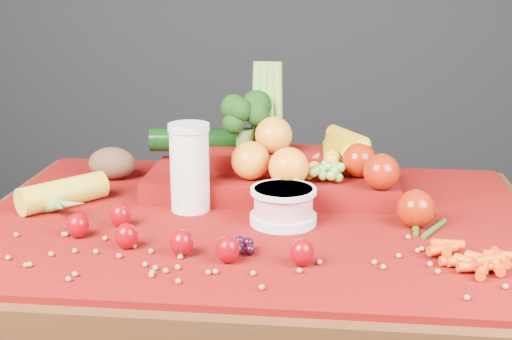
# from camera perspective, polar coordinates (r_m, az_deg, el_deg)

# --- Properties ---
(table) EXTENTS (1.10, 0.80, 0.75)m
(table) POSITION_cam_1_polar(r_m,az_deg,el_deg) (1.41, -0.09, -7.85)
(table) COLOR #3C220D
(table) RESTS_ON ground
(red_cloth) EXTENTS (1.05, 0.75, 0.01)m
(red_cloth) POSITION_cam_1_polar(r_m,az_deg,el_deg) (1.37, -0.09, -4.00)
(red_cloth) COLOR #6C0D03
(red_cloth) RESTS_ON table
(milk_glass) EXTENTS (0.08, 0.08, 0.17)m
(milk_glass) POSITION_cam_1_polar(r_m,az_deg,el_deg) (1.39, -5.33, 0.46)
(milk_glass) COLOR silver
(milk_glass) RESTS_ON red_cloth
(yogurt_bowl) EXTENTS (0.13, 0.13, 0.07)m
(yogurt_bowl) POSITION_cam_1_polar(r_m,az_deg,el_deg) (1.33, 2.20, -2.77)
(yogurt_bowl) COLOR silver
(yogurt_bowl) RESTS_ON red_cloth
(strawberry_scatter) EXTENTS (0.44, 0.18, 0.05)m
(strawberry_scatter) POSITION_cam_1_polar(r_m,az_deg,el_deg) (1.22, -6.93, -5.16)
(strawberry_scatter) COLOR maroon
(strawberry_scatter) RESTS_ON red_cloth
(dark_grape_cluster) EXTENTS (0.06, 0.05, 0.03)m
(dark_grape_cluster) POSITION_cam_1_polar(r_m,az_deg,el_deg) (1.20, -1.59, -6.13)
(dark_grape_cluster) COLOR black
(dark_grape_cluster) RESTS_ON red_cloth
(soybean_scatter) EXTENTS (0.84, 0.24, 0.01)m
(soybean_scatter) POSITION_cam_1_polar(r_m,az_deg,el_deg) (1.18, -1.16, -6.85)
(soybean_scatter) COLOR olive
(soybean_scatter) RESTS_ON red_cloth
(corn_ear) EXTENTS (0.25, 0.26, 0.06)m
(corn_ear) POSITION_cam_1_polar(r_m,az_deg,el_deg) (1.44, -15.47, -2.43)
(corn_ear) COLOR gold
(corn_ear) RESTS_ON red_cloth
(potato) EXTENTS (0.11, 0.08, 0.07)m
(potato) POSITION_cam_1_polar(r_m,az_deg,el_deg) (1.63, -11.44, 0.53)
(potato) COLOR #513522
(potato) RESTS_ON red_cloth
(baby_carrot_pile) EXTENTS (0.18, 0.17, 0.03)m
(baby_carrot_pile) POSITION_cam_1_polar(r_m,az_deg,el_deg) (1.20, 16.86, -6.65)
(baby_carrot_pile) COLOR #CF3A07
(baby_carrot_pile) RESTS_ON red_cloth
(green_bean_pile) EXTENTS (0.14, 0.12, 0.01)m
(green_bean_pile) POSITION_cam_1_polar(r_m,az_deg,el_deg) (1.36, 13.30, -4.11)
(green_bean_pile) COLOR #275714
(green_bean_pile) RESTS_ON red_cloth
(produce_mound) EXTENTS (0.60, 0.35, 0.27)m
(produce_mound) POSITION_cam_1_polar(r_m,az_deg,el_deg) (1.50, 1.93, 0.37)
(produce_mound) COLOR #6C0D03
(produce_mound) RESTS_ON red_cloth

